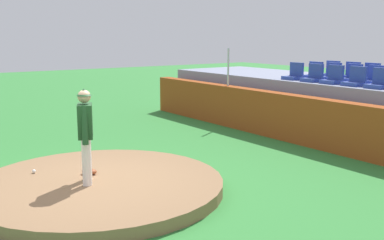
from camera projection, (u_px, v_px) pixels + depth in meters
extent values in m
plane|color=#318136|center=(99.00, 191.00, 8.42)|extent=(60.00, 60.00, 0.00)
cylinder|color=#8D6947|center=(99.00, 186.00, 8.40)|extent=(4.57, 4.57, 0.22)
cylinder|color=white|center=(87.00, 158.00, 8.34)|extent=(0.16, 0.16, 0.83)
cylinder|color=white|center=(87.00, 163.00, 8.02)|extent=(0.16, 0.16, 0.83)
cube|color=#1E4723|center=(85.00, 121.00, 8.05)|extent=(0.53, 0.42, 0.60)
cylinder|color=#1E4723|center=(86.00, 120.00, 8.30)|extent=(0.30, 0.21, 0.67)
cylinder|color=#1E4723|center=(85.00, 125.00, 7.82)|extent=(0.24, 0.18, 0.68)
sphere|color=tan|center=(84.00, 97.00, 7.97)|extent=(0.23, 0.23, 0.23)
cone|color=#1E4723|center=(84.00, 92.00, 7.96)|extent=(0.35, 0.35, 0.13)
sphere|color=white|center=(34.00, 171.00, 8.80)|extent=(0.07, 0.07, 0.07)
ellipsoid|color=brown|center=(89.00, 171.00, 8.72)|extent=(0.36, 0.34, 0.11)
cube|color=#994319|center=(316.00, 123.00, 11.69)|extent=(14.72, 0.40, 1.27)
cylinder|color=silver|center=(228.00, 67.00, 14.32)|extent=(0.06, 0.06, 1.18)
cube|color=gray|center=(366.00, 110.00, 12.86)|extent=(14.44, 3.18, 1.55)
cube|color=#2B419A|center=(292.00, 78.00, 13.51)|extent=(0.48, 0.44, 0.10)
cube|color=#2B419A|center=(297.00, 69.00, 13.57)|extent=(0.48, 0.08, 0.40)
cube|color=#2B419A|center=(311.00, 80.00, 12.88)|extent=(0.48, 0.44, 0.10)
cube|color=#2B419A|center=(316.00, 71.00, 12.94)|extent=(0.48, 0.08, 0.40)
cube|color=#2B419A|center=(331.00, 82.00, 12.34)|extent=(0.48, 0.44, 0.10)
cube|color=#2B419A|center=(336.00, 72.00, 12.40)|extent=(0.48, 0.08, 0.40)
cube|color=#2B419A|center=(353.00, 84.00, 11.81)|extent=(0.48, 0.44, 0.10)
cube|color=#2B419A|center=(358.00, 74.00, 11.86)|extent=(0.48, 0.08, 0.40)
cube|color=#2B419A|center=(377.00, 86.00, 11.24)|extent=(0.48, 0.44, 0.10)
cube|color=#2B419A|center=(382.00, 76.00, 11.29)|extent=(0.48, 0.08, 0.40)
cube|color=#2B419A|center=(312.00, 77.00, 13.95)|extent=(0.48, 0.44, 0.10)
cube|color=#2B419A|center=(316.00, 68.00, 14.01)|extent=(0.48, 0.08, 0.40)
cube|color=#2B419A|center=(330.00, 78.00, 13.41)|extent=(0.48, 0.44, 0.10)
cube|color=#2B419A|center=(334.00, 69.00, 13.47)|extent=(0.48, 0.08, 0.40)
cube|color=#2B419A|center=(350.00, 80.00, 12.86)|extent=(0.48, 0.44, 0.10)
cube|color=#2B419A|center=(355.00, 71.00, 12.92)|extent=(0.48, 0.08, 0.40)
cube|color=#2B419A|center=(372.00, 82.00, 12.26)|extent=(0.48, 0.44, 0.10)
cube|color=#2B419A|center=(377.00, 73.00, 12.31)|extent=(0.48, 0.08, 0.40)
cube|color=#2B419A|center=(329.00, 75.00, 14.43)|extent=(0.48, 0.44, 0.10)
cube|color=#2B419A|center=(333.00, 67.00, 14.49)|extent=(0.48, 0.08, 0.40)
cube|color=#2B419A|center=(349.00, 77.00, 13.84)|extent=(0.48, 0.44, 0.10)
cube|color=#2B419A|center=(353.00, 68.00, 13.90)|extent=(0.48, 0.08, 0.40)
cube|color=#2B419A|center=(368.00, 79.00, 13.31)|extent=(0.48, 0.44, 0.10)
cube|color=#2B419A|center=(372.00, 70.00, 13.37)|extent=(0.48, 0.08, 0.40)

